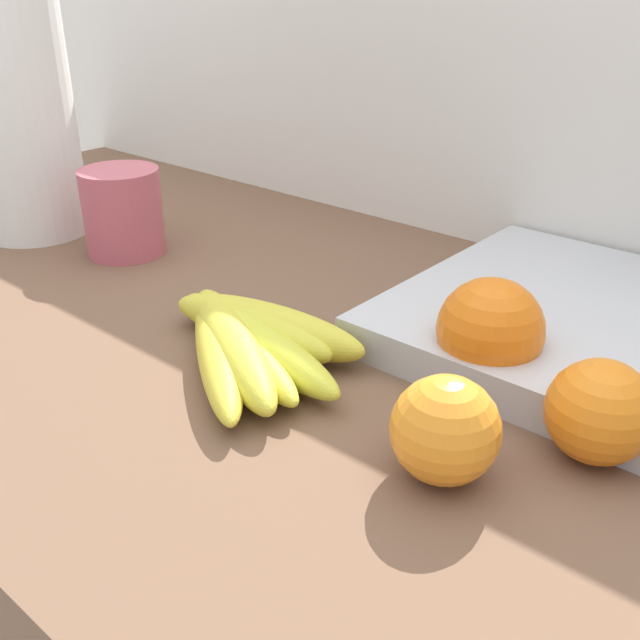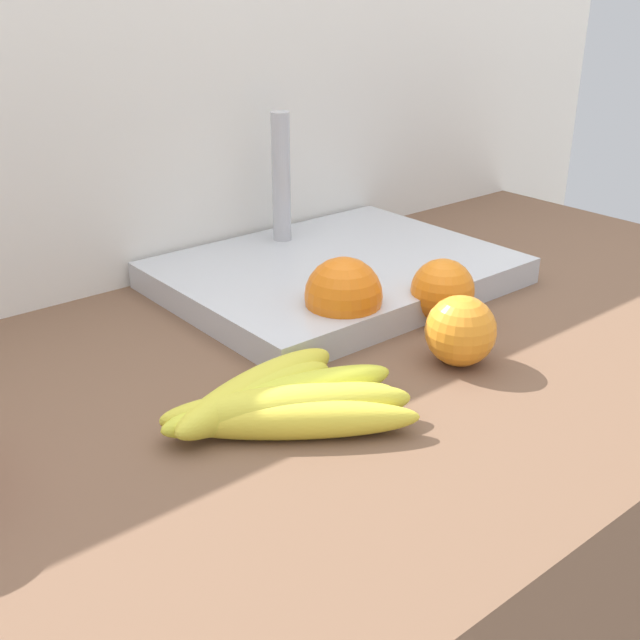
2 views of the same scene
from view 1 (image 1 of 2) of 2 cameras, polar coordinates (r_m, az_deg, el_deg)
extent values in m
cube|color=silver|center=(1.00, 12.32, -6.43)|extent=(1.93, 0.06, 1.30)
ellipsoid|color=gold|center=(0.59, -8.07, -2.40)|extent=(0.19, 0.16, 0.03)
ellipsoid|color=gold|center=(0.59, -6.95, -1.93)|extent=(0.21, 0.14, 0.04)
ellipsoid|color=yellow|center=(0.59, -6.29, -1.95)|extent=(0.20, 0.10, 0.03)
ellipsoid|color=gold|center=(0.59, -5.22, -1.66)|extent=(0.22, 0.08, 0.04)
ellipsoid|color=gold|center=(0.61, -5.27, -0.70)|extent=(0.17, 0.05, 0.04)
ellipsoid|color=gold|center=(0.61, -4.29, -0.50)|extent=(0.19, 0.07, 0.04)
sphere|color=orange|center=(0.57, 13.26, -0.80)|extent=(0.08, 0.08, 0.08)
sphere|color=orange|center=(0.46, 9.83, -8.54)|extent=(0.07, 0.07, 0.07)
sphere|color=orange|center=(0.51, 21.33, -6.57)|extent=(0.07, 0.07, 0.07)
cylinder|color=white|center=(0.93, -22.73, 14.84)|extent=(0.13, 0.13, 0.28)
cylinder|color=gray|center=(0.93, -22.90, 15.74)|extent=(0.02, 0.02, 0.31)
cylinder|color=#BF5663|center=(0.84, -15.28, 8.23)|extent=(0.09, 0.09, 0.10)
camera|label=2|loc=(0.73, -62.11, 17.72)|focal=43.36mm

